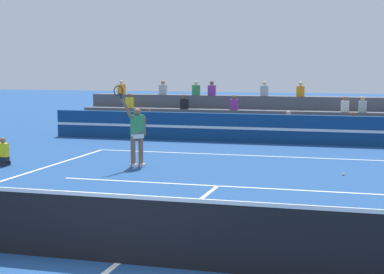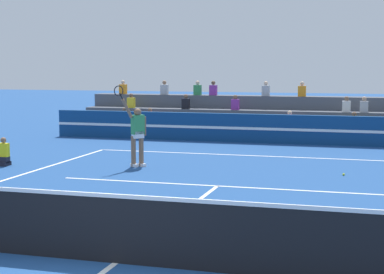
% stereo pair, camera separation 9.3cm
% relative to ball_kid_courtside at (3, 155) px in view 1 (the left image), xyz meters
% --- Properties ---
extents(ground_plane, '(120.00, 120.00, 0.00)m').
position_rel_ball_kid_courtside_xyz_m(ground_plane, '(6.85, -7.81, -0.33)').
color(ground_plane, navy).
extents(court_lines, '(11.10, 23.90, 0.01)m').
position_rel_ball_kid_courtside_xyz_m(court_lines, '(6.85, -7.81, -0.33)').
color(court_lines, white).
rests_on(court_lines, ground).
extents(tennis_net, '(12.00, 0.10, 1.10)m').
position_rel_ball_kid_courtside_xyz_m(tennis_net, '(6.85, -7.81, 0.21)').
color(tennis_net, slate).
rests_on(tennis_net, ground).
extents(sponsor_banner_wall, '(18.00, 0.26, 1.10)m').
position_rel_ball_kid_courtside_xyz_m(sponsor_banner_wall, '(6.85, 7.66, 0.22)').
color(sponsor_banner_wall, navy).
rests_on(sponsor_banner_wall, ground).
extents(bleacher_stand, '(17.33, 2.85, 2.28)m').
position_rel_ball_kid_courtside_xyz_m(bleacher_stand, '(6.85, 10.19, 0.32)').
color(bleacher_stand, '#4C515B').
rests_on(bleacher_stand, ground).
extents(ball_kid_courtside, '(0.30, 0.36, 0.84)m').
position_rel_ball_kid_courtside_xyz_m(ball_kid_courtside, '(0.00, 0.00, 0.00)').
color(ball_kid_courtside, black).
rests_on(ball_kid_courtside, ground).
extents(tennis_player, '(0.75, 0.93, 2.44)m').
position_rel_ball_kid_courtside_xyz_m(tennis_player, '(3.86, 0.93, 0.66)').
color(tennis_player, brown).
rests_on(tennis_player, ground).
extents(tennis_ball, '(0.07, 0.07, 0.07)m').
position_rel_ball_kid_courtside_xyz_m(tennis_ball, '(9.76, 1.01, -0.30)').
color(tennis_ball, '#C6DB33').
rests_on(tennis_ball, ground).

